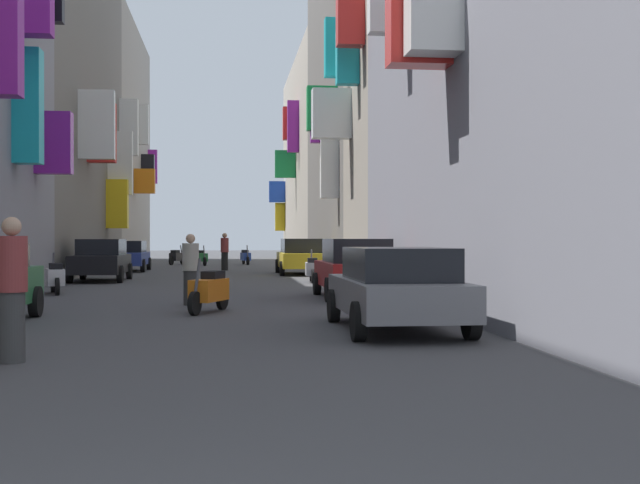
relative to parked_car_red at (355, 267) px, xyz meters
The scene contains 21 objects.
ground_plane 12.31m from the parked_car_red, 108.90° to the left, with size 140.00×140.00×0.00m, color #424244.
building_left_mid_b 18.00m from the parked_car_red, 134.47° to the left, with size 7.38×9.37×12.93m.
building_left_mid_c 25.24m from the parked_car_red, 119.66° to the left, with size 7.16×8.23×16.27m.
building_left_far 36.08m from the parked_car_red, 109.74° to the left, with size 7.27×16.52×15.04m.
building_right_mid_a 10.94m from the parked_car_red, 59.08° to the left, with size 7.35×5.33×16.97m.
building_right_mid_b 17.74m from the parked_car_red, 75.96° to the left, with size 7.18×13.44×14.37m.
building_right_mid_c 32.94m from the parked_car_red, 82.90° to the left, with size 7.30×18.84×12.89m.
parked_car_red is the anchor object (origin of this frame).
parked_car_black 12.08m from the parked_car_red, 129.80° to the left, with size 1.87×4.03×1.50m.
parked_car_blue 19.79m from the parked_car_red, 113.54° to the left, with size 1.99×4.31×1.41m.
parked_car_yellow 13.89m from the parked_car_red, 90.61° to the left, with size 1.96×4.49×1.51m.
parked_car_grey 7.35m from the parked_car_red, 93.57° to the right, with size 1.91×4.30×1.38m.
scooter_orange 5.15m from the parked_car_red, 134.80° to the right, with size 0.84×1.78×1.13m.
scooter_white 8.35m from the parked_car_red, 162.50° to the left, with size 0.73×1.84×1.13m.
scooter_silver 7.59m from the parked_car_red, 92.43° to the left, with size 0.50×1.88×1.13m.
scooter_green 25.94m from the parked_car_red, 100.38° to the left, with size 0.74×1.91×1.13m.
scooter_blue 26.96m from the parked_car_red, 94.66° to the left, with size 0.61×1.90×1.13m.
scooter_black 27.65m from the parked_car_red, 102.78° to the left, with size 0.85×1.84×1.13m.
pedestrian_near_left 4.44m from the parked_car_red, 156.98° to the right, with size 0.53×0.53×1.63m.
pedestrian_near_right 18.86m from the parked_car_red, 100.28° to the left, with size 0.52×0.52×1.78m.
pedestrian_mid_street 11.81m from the parked_car_red, 119.98° to the right, with size 0.42×0.42×1.80m.
Camera 1 is at (0.72, -2.34, 1.54)m, focal length 46.12 mm.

